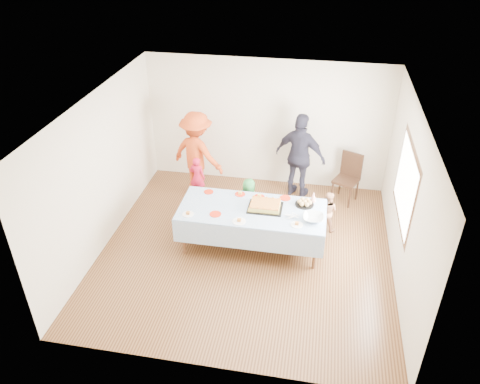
% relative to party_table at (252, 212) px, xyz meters
% --- Properties ---
extents(ground, '(5.00, 5.00, 0.00)m').
position_rel_party_table_xyz_m(ground, '(-0.07, -0.15, -0.72)').
color(ground, '#432713').
rests_on(ground, ground).
extents(room_walls, '(5.04, 5.04, 2.72)m').
position_rel_party_table_xyz_m(room_walls, '(-0.02, -0.15, 1.05)').
color(room_walls, beige).
rests_on(room_walls, ground).
extents(party_table, '(2.50, 1.10, 0.78)m').
position_rel_party_table_xyz_m(party_table, '(0.00, 0.00, 0.00)').
color(party_table, '#56331D').
rests_on(party_table, ground).
extents(birthday_cake, '(0.59, 0.45, 0.10)m').
position_rel_party_table_xyz_m(birthday_cake, '(0.22, 0.07, 0.10)').
color(birthday_cake, black).
rests_on(birthday_cake, party_table).
extents(rolls_tray, '(0.33, 0.33, 0.10)m').
position_rel_party_table_xyz_m(rolls_tray, '(0.87, 0.30, 0.10)').
color(rolls_tray, black).
rests_on(rolls_tray, party_table).
extents(punch_bowl, '(0.35, 0.35, 0.09)m').
position_rel_party_table_xyz_m(punch_bowl, '(1.04, -0.14, 0.10)').
color(punch_bowl, silver).
rests_on(punch_bowl, party_table).
extents(party_hat, '(0.11, 0.11, 0.19)m').
position_rel_party_table_xyz_m(party_hat, '(1.01, 0.45, 0.15)').
color(party_hat, silver).
rests_on(party_hat, party_table).
extents(fork_pile, '(0.24, 0.18, 0.07)m').
position_rel_party_table_xyz_m(fork_pile, '(0.69, -0.14, 0.09)').
color(fork_pile, white).
rests_on(fork_pile, party_table).
extents(plate_red_far_a, '(0.17, 0.17, 0.01)m').
position_rel_party_table_xyz_m(plate_red_far_a, '(-0.86, 0.40, 0.06)').
color(plate_red_far_a, red).
rests_on(plate_red_far_a, party_table).
extents(plate_red_far_b, '(0.18, 0.18, 0.01)m').
position_rel_party_table_xyz_m(plate_red_far_b, '(-0.29, 0.43, 0.06)').
color(plate_red_far_b, red).
rests_on(plate_red_far_b, party_table).
extents(plate_red_far_c, '(0.19, 0.19, 0.01)m').
position_rel_party_table_xyz_m(plate_red_far_c, '(0.06, 0.40, 0.06)').
color(plate_red_far_c, red).
rests_on(plate_red_far_c, party_table).
extents(plate_red_far_d, '(0.19, 0.19, 0.01)m').
position_rel_party_table_xyz_m(plate_red_far_d, '(0.52, 0.45, 0.06)').
color(plate_red_far_d, red).
rests_on(plate_red_far_d, party_table).
extents(plate_red_near, '(0.20, 0.20, 0.01)m').
position_rel_party_table_xyz_m(plate_red_near, '(-0.58, -0.27, 0.06)').
color(plate_red_near, red).
rests_on(plate_red_near, party_table).
extents(plate_white_left, '(0.20, 0.20, 0.01)m').
position_rel_party_table_xyz_m(plate_white_left, '(-1.03, -0.36, 0.06)').
color(plate_white_left, white).
rests_on(plate_white_left, party_table).
extents(plate_white_mid, '(0.22, 0.22, 0.01)m').
position_rel_party_table_xyz_m(plate_white_mid, '(-0.15, -0.41, 0.06)').
color(plate_white_mid, white).
rests_on(plate_white_mid, party_table).
extents(plate_white_right, '(0.20, 0.20, 0.01)m').
position_rel_party_table_xyz_m(plate_white_right, '(0.79, -0.33, 0.06)').
color(plate_white_right, white).
rests_on(plate_white_right, party_table).
extents(dining_chair, '(0.59, 0.59, 1.02)m').
position_rel_party_table_xyz_m(dining_chair, '(1.66, 1.89, -0.16)').
color(dining_chair, black).
rests_on(dining_chair, ground).
extents(toddler_left, '(0.36, 0.27, 0.91)m').
position_rel_party_table_xyz_m(toddler_left, '(-1.36, 1.43, -0.27)').
color(toddler_left, '#DF1B41').
rests_on(toddler_left, ground).
extents(toddler_mid, '(0.51, 0.41, 0.91)m').
position_rel_party_table_xyz_m(toddler_mid, '(-0.18, 0.75, -0.27)').
color(toddler_mid, '#2A8039').
rests_on(toddler_mid, ground).
extents(toddler_right, '(0.45, 0.39, 0.80)m').
position_rel_party_table_xyz_m(toddler_right, '(1.28, 0.75, -0.33)').
color(toddler_right, '#B47954').
rests_on(toddler_right, ground).
extents(adult_left, '(1.31, 1.02, 1.78)m').
position_rel_party_table_xyz_m(adult_left, '(-1.40, 1.63, 0.17)').
color(adult_left, '#CB4419').
rests_on(adult_left, ground).
extents(adult_right, '(1.14, 0.77, 1.80)m').
position_rel_party_table_xyz_m(adult_right, '(0.68, 1.87, 0.18)').
color(adult_right, '#272534').
rests_on(adult_right, ground).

